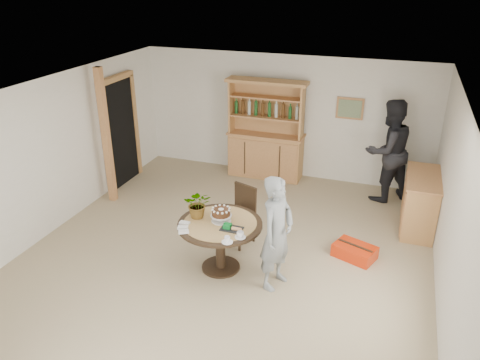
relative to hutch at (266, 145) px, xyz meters
name	(u,v)px	position (x,y,z in m)	size (l,w,h in m)	color
ground	(223,260)	(0.30, -3.24, -0.69)	(7.00, 7.00, 0.00)	tan
room_shell	(222,152)	(0.30, -3.23, 1.05)	(6.04, 7.04, 2.52)	white
doorway	(120,130)	(-2.63, -1.24, 0.42)	(0.13, 1.10, 2.18)	black
pine_post	(106,137)	(-2.40, -2.04, 0.56)	(0.12, 0.12, 2.50)	tan
hutch	(266,145)	(0.00, 0.00, 0.00)	(1.62, 0.54, 2.04)	tan
sideboard	(420,202)	(3.04, -1.24, -0.22)	(0.54, 1.26, 0.94)	tan
dining_table	(220,232)	(0.34, -3.44, -0.08)	(1.20, 1.20, 0.76)	black
dining_chair	(241,211)	(0.37, -2.62, -0.15)	(0.54, 0.54, 0.95)	black
birthday_cake	(221,213)	(0.34, -3.39, 0.19)	(0.30, 0.30, 0.20)	white
flower_vase	(198,204)	(-0.01, -3.39, 0.28)	(0.38, 0.33, 0.42)	#3F7233
gift_tray	(231,228)	(0.56, -3.57, 0.10)	(0.30, 0.20, 0.08)	black
coffee_cup_a	(240,235)	(0.74, -3.72, 0.11)	(0.15, 0.15, 0.09)	white
coffee_cup_b	(227,240)	(0.62, -3.89, 0.11)	(0.15, 0.15, 0.08)	white
napkins	(184,227)	(-0.07, -3.76, 0.09)	(0.24, 0.33, 0.03)	white
teen_boy	(277,233)	(1.19, -3.54, 0.12)	(0.59, 0.39, 1.62)	gray
adult_person	(388,151)	(2.41, -0.29, 0.28)	(0.94, 0.73, 1.93)	black
red_suitcase	(355,251)	(2.16, -2.51, -0.59)	(0.70, 0.59, 0.21)	red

